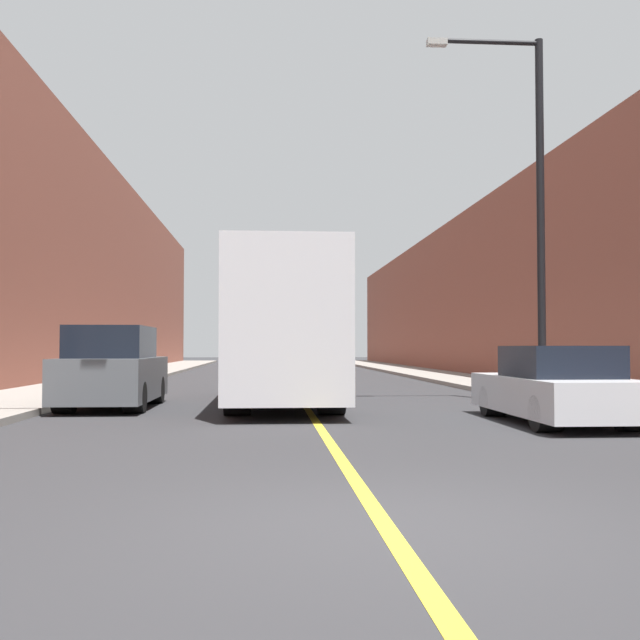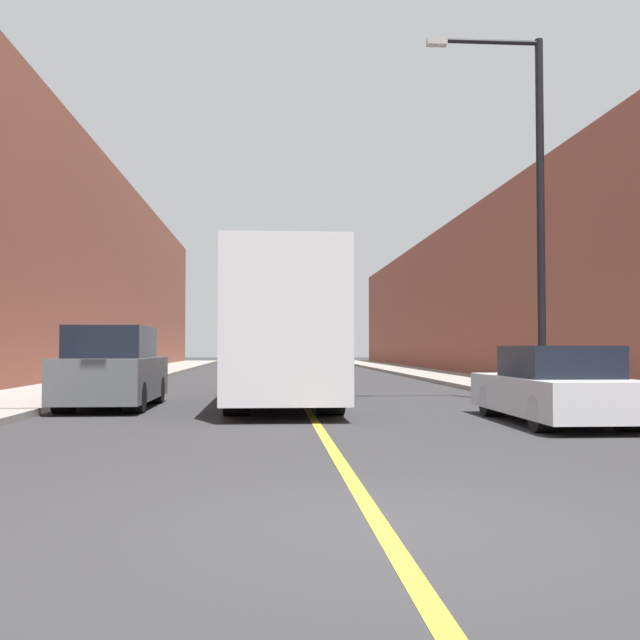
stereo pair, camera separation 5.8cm
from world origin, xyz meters
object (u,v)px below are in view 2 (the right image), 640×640
at_px(street_lamp_right, 531,193).
at_px(car_right_near, 555,388).
at_px(bus, 281,328).
at_px(parked_suv_left, 113,370).

bearing_deg(street_lamp_right, car_right_near, -105.17).
distance_m(bus, street_lamp_right, 7.16).
distance_m(car_right_near, street_lamp_right, 6.69).
xyz_separation_m(bus, street_lamp_right, (6.28, -0.58, 3.40)).
distance_m(parked_suv_left, car_right_near, 9.87).
xyz_separation_m(bus, car_right_near, (5.02, -5.23, -1.24)).
xyz_separation_m(parked_suv_left, car_right_near, (8.97, -4.10, -0.22)).
height_order(car_right_near, street_lamp_right, street_lamp_right).
bearing_deg(bus, street_lamp_right, -5.24).
xyz_separation_m(car_right_near, street_lamp_right, (1.26, 4.65, 4.64)).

